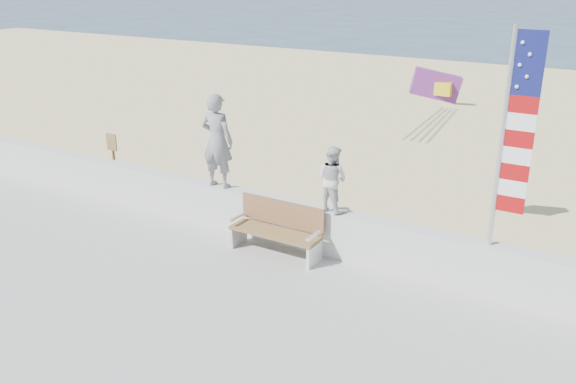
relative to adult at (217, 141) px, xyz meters
name	(u,v)px	position (x,y,z in m)	size (l,w,h in m)	color
ground	(225,293)	(1.59, -2.00, -2.05)	(220.00, 220.00, 0.00)	#314B62
sand	(409,159)	(1.59, 7.00, -2.01)	(90.00, 40.00, 0.08)	beige
seawall	(285,221)	(1.59, 0.00, -1.42)	(30.00, 0.35, 0.90)	silver
adult	(217,141)	(0.00, 0.00, 0.00)	(0.70, 0.46, 1.93)	gray
child	(332,179)	(2.61, 0.00, -0.34)	(0.60, 0.47, 1.24)	silver
bench	(278,228)	(1.71, -0.45, -1.36)	(1.80, 0.57, 1.00)	olive
flag	(512,132)	(5.62, 0.00, 0.95)	(0.50, 0.08, 3.50)	silver
parafoil_kite	(437,86)	(3.79, 2.01, 1.16)	(1.00, 0.63, 0.67)	red
sign	(113,157)	(-3.73, 0.64, -1.10)	(0.32, 0.07, 1.46)	brown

